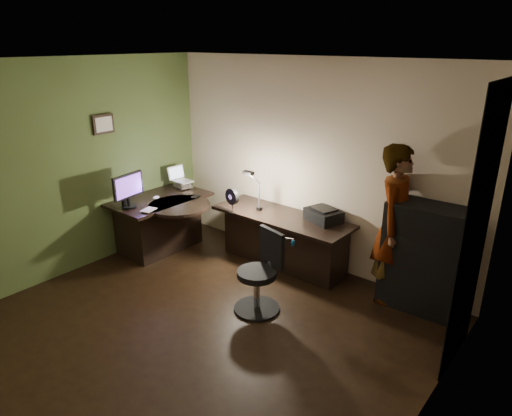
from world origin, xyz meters
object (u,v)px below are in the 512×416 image
Objects in this scene: desk_left at (161,224)px; desk_right at (281,241)px; monitor at (128,195)px; cabinet at (422,258)px; office_chair at (257,273)px; person at (396,225)px.

desk_left is 1.77m from desk_right.
desk_right is 2.11m from monitor.
cabinet is (3.45, 0.82, 0.23)m from desk_left.
monitor is (-3.45, -1.33, 0.35)m from cabinet.
cabinet is (1.81, 0.15, 0.26)m from desk_right.
person is (1.03, 1.21, 0.46)m from office_chair.
desk_left reaches higher than desk_right.
office_chair is (2.08, 0.12, -0.50)m from monitor.
cabinet is at bearing 5.34° from desk_right.
person reaches higher than monitor.
person reaches higher than office_chair.
person is (3.11, 1.33, -0.04)m from monitor.
cabinet is 0.67× the size of person.
office_chair is at bearing -140.97° from cabinet.
desk_left is 0.74× the size of person.
desk_right is 1.15m from office_chair.
cabinet is 1.83m from office_chair.
office_chair is at bearing -5.54° from monitor.
desk_right is 1.55× the size of cabinet.
cabinet is at bearing 54.73° from office_chair.
cabinet is at bearing -93.21° from person.
desk_left is 1.10× the size of cabinet.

